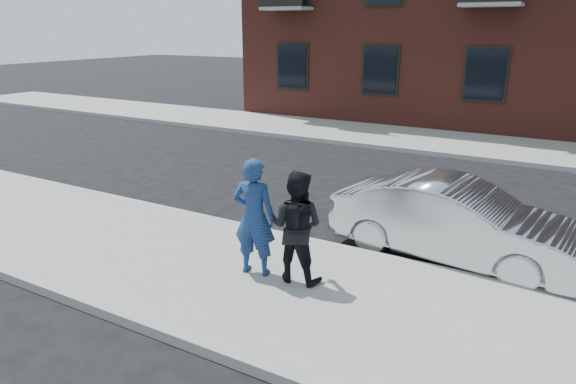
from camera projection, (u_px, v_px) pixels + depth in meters
The scene contains 8 objects.
ground at pixel (309, 294), 7.62m from camera, with size 100.00×100.00×0.00m, color black.
near_sidewalk at pixel (301, 296), 7.39m from camera, with size 50.00×3.50×0.15m, color gray.
near_curb at pixel (350, 251), 8.88m from camera, with size 50.00×0.10×0.15m, color #999691.
far_sidewalk at pixel (465, 144), 16.91m from camera, with size 50.00×3.50×0.15m, color gray.
far_curb at pixel (453, 156), 15.42m from camera, with size 50.00×0.10×0.15m, color #999691.
silver_sedan at pixel (456, 221), 8.58m from camera, with size 1.43×4.11×1.35m, color #B7BABF.
man_hoodie at pixel (254, 217), 7.68m from camera, with size 0.73×0.55×1.83m.
man_peacoat at pixel (296, 227), 7.50m from camera, with size 0.87×0.71×1.69m.
Camera 1 is at (3.08, -6.05, 3.78)m, focal length 32.00 mm.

